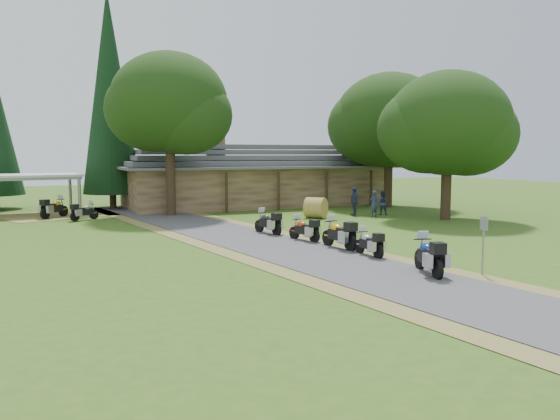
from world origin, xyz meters
name	(u,v)px	position (x,y,z in m)	size (l,w,h in m)	color
ground	(349,267)	(0.00, 0.00, 0.00)	(120.00, 120.00, 0.00)	#355A19
driveway	(289,251)	(-0.50, 4.00, 0.00)	(46.00, 46.00, 0.00)	#444446
lodge	(256,174)	(6.00, 24.00, 2.45)	(21.40, 9.40, 4.90)	brown
carport	(30,195)	(-10.48, 23.63, 1.37)	(6.30, 4.20, 2.73)	silver
motorcycle_row_a	(429,254)	(1.83, -2.11, 0.69)	(2.02, 0.66, 1.38)	navy
motorcycle_row_b	(369,242)	(1.85, 1.53, 0.57)	(1.67, 0.54, 1.14)	#A7A9AF
motorcycle_row_c	(339,233)	(1.67, 3.56, 0.70)	(2.05, 0.67, 1.40)	gold
motorcycle_row_d	(304,228)	(1.24, 6.04, 0.60)	(1.76, 0.57, 1.20)	red
motorcycle_row_e	(268,221)	(0.57, 8.82, 0.65)	(1.89, 0.62, 1.29)	black
motorcycle_carport_a	(54,207)	(-9.12, 21.02, 0.71)	(2.06, 0.67, 1.41)	#EDA211
motorcycle_carport_b	(84,211)	(-7.47, 18.87, 0.60)	(1.74, 0.57, 1.19)	slate
person_a	(374,201)	(9.94, 13.11, 1.01)	(0.57, 0.41, 2.02)	navy
person_b	(382,201)	(11.02, 13.74, 0.95)	(0.54, 0.39, 1.90)	navy
person_c	(354,199)	(9.14, 14.23, 1.12)	(0.63, 0.46, 2.23)	navy
hay_bale	(316,208)	(6.11, 13.98, 0.66)	(1.32, 1.32, 1.21)	olive
sign_post	(483,246)	(3.44, -2.95, 1.00)	(0.36, 0.06, 2.01)	gray
oak_lodge_left	(170,124)	(-1.97, 19.24, 6.02)	(7.65, 7.65, 12.04)	black
oak_lodge_right	(389,137)	(14.62, 18.10, 5.36)	(8.45, 8.45, 10.72)	black
oak_driveway	(447,142)	(13.10, 9.91, 4.81)	(7.57, 7.57, 9.63)	black
cedar_near	(110,100)	(-4.82, 26.07, 8.10)	(4.29, 4.29, 16.20)	black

